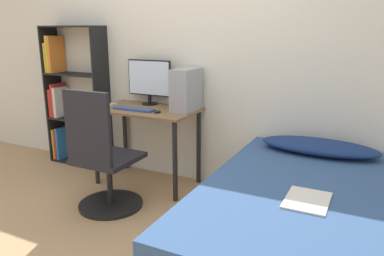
% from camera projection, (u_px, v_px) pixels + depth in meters
% --- Properties ---
extents(ground_plane, '(14.00, 14.00, 0.00)m').
position_uv_depth(ground_plane, '(98.00, 250.00, 2.63)').
color(ground_plane, tan).
extents(wall_back, '(8.00, 0.05, 2.50)m').
position_uv_depth(wall_back, '(192.00, 56.00, 3.60)').
color(wall_back, silver).
rests_on(wall_back, ground_plane).
extents(desk, '(0.99, 0.58, 0.77)m').
position_uv_depth(desk, '(147.00, 122.00, 3.63)').
color(desk, brown).
rests_on(desk, ground_plane).
extents(bookshelf, '(0.73, 0.26, 1.54)m').
position_uv_depth(bookshelf, '(69.00, 97.00, 4.23)').
color(bookshelf, black).
rests_on(bookshelf, ground_plane).
extents(office_chair, '(0.55, 0.55, 1.05)m').
position_uv_depth(office_chair, '(103.00, 166.00, 3.13)').
color(office_chair, black).
rests_on(office_chair, ground_plane).
extents(bed, '(1.20, 2.00, 0.55)m').
position_uv_depth(bed, '(297.00, 226.00, 2.42)').
color(bed, '#4C3D2D').
rests_on(bed, ground_plane).
extents(pillow, '(0.91, 0.36, 0.11)m').
position_uv_depth(pillow, '(319.00, 147.00, 2.97)').
color(pillow, navy).
rests_on(pillow, bed).
extents(magazine, '(0.24, 0.32, 0.01)m').
position_uv_depth(magazine, '(307.00, 200.00, 2.15)').
color(magazine, silver).
rests_on(magazine, bed).
extents(monitor, '(0.49, 0.16, 0.45)m').
position_uv_depth(monitor, '(149.00, 80.00, 3.73)').
color(monitor, black).
rests_on(monitor, desk).
extents(keyboard, '(0.41, 0.11, 0.02)m').
position_uv_depth(keyboard, '(134.00, 109.00, 3.52)').
color(keyboard, '#33477A').
rests_on(keyboard, desk).
extents(pc_tower, '(0.18, 0.35, 0.39)m').
position_uv_depth(pc_tower, '(186.00, 90.00, 3.46)').
color(pc_tower, '#99999E').
rests_on(pc_tower, desk).
extents(mouse, '(0.06, 0.09, 0.02)m').
position_uv_depth(mouse, '(157.00, 112.00, 3.41)').
color(mouse, black).
rests_on(mouse, desk).
extents(phone, '(0.07, 0.14, 0.01)m').
position_uv_depth(phone, '(111.00, 104.00, 3.77)').
color(phone, '#B7B7BC').
rests_on(phone, desk).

